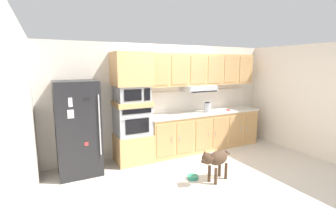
{
  "coord_description": "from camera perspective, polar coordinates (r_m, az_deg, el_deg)",
  "views": [
    {
      "loc": [
        -2.55,
        -4.03,
        2.04
      ],
      "look_at": [
        -0.45,
        0.1,
        1.28
      ],
      "focal_mm": 26.19,
      "sensor_mm": 36.0,
      "label": 1
    }
  ],
  "objects": [
    {
      "name": "refrigerator",
      "position": [
        4.88,
        -20.25,
        -5.04
      ],
      "size": [
        0.76,
        0.73,
        1.76
      ],
      "color": "black",
      "rests_on": "ground"
    },
    {
      "name": "electric_kettle",
      "position": [
        5.95,
        9.16,
        -0.54
      ],
      "size": [
        0.17,
        0.17,
        0.24
      ],
      "color": "#A8AAAF",
      "rests_on": "countertop_slab"
    },
    {
      "name": "dog_food_bowl",
      "position": [
        4.65,
        5.81,
        -16.33
      ],
      "size": [
        0.2,
        0.2,
        0.06
      ],
      "color": "#267F66",
      "rests_on": "ground"
    },
    {
      "name": "oven_base_cabinet",
      "position": [
        5.33,
        -8.1,
        -9.83
      ],
      "size": [
        0.74,
        0.62,
        0.6
      ],
      "primitive_type": "cube",
      "color": "tan",
      "rests_on": "ground"
    },
    {
      "name": "ground_plane",
      "position": [
        5.19,
        5.07,
        -13.89
      ],
      "size": [
        9.6,
        9.6,
        0.0
      ],
      "primitive_type": "plane",
      "color": "beige"
    },
    {
      "name": "side_panel_left",
      "position": [
        4.11,
        -29.96,
        -3.03
      ],
      "size": [
        0.12,
        7.1,
        2.5
      ],
      "primitive_type": "cube",
      "color": "beige",
      "rests_on": "ground"
    },
    {
      "name": "back_kitchen_wall",
      "position": [
        5.79,
        -0.59,
        1.47
      ],
      "size": [
        6.2,
        0.12,
        2.5
      ],
      "primitive_type": "cube",
      "color": "beige",
      "rests_on": "ground"
    },
    {
      "name": "countertop_slab",
      "position": [
        5.99,
        8.55,
        -1.75
      ],
      "size": [
        2.96,
        0.64,
        0.04
      ],
      "primitive_type": "cube",
      "color": "beige",
      "rests_on": "lower_cabinet_run"
    },
    {
      "name": "microwave",
      "position": [
        5.07,
        -8.39,
        2.65
      ],
      "size": [
        0.64,
        0.54,
        0.32
      ],
      "color": "#A8AAAF",
      "rests_on": "appliance_mid_shelf"
    },
    {
      "name": "appliance_mid_shelf",
      "position": [
        5.1,
        -8.35,
        0.31
      ],
      "size": [
        0.74,
        0.62,
        0.1
      ],
      "primitive_type": "cube",
      "color": "tan",
      "rests_on": "built_in_oven"
    },
    {
      "name": "upper_cabinet_with_hood",
      "position": [
        5.98,
        8.03,
        7.9
      ],
      "size": [
        2.92,
        0.48,
        0.88
      ],
      "color": "tan",
      "rests_on": "backsplash_panel"
    },
    {
      "name": "dog",
      "position": [
        4.46,
        11.09,
        -12.27
      ],
      "size": [
        0.8,
        0.37,
        0.61
      ],
      "rotation": [
        0.0,
        0.0,
        -2.85
      ],
      "color": "#473323",
      "rests_on": "ground"
    },
    {
      "name": "backsplash_panel",
      "position": [
        6.18,
        7.06,
        1.16
      ],
      "size": [
        2.96,
        0.02,
        0.5
      ],
      "primitive_type": "cube",
      "color": "silver",
      "rests_on": "countertop_slab"
    },
    {
      "name": "screwdriver",
      "position": [
        6.27,
        13.87,
        -1.11
      ],
      "size": [
        0.15,
        0.14,
        0.03
      ],
      "color": "red",
      "rests_on": "countertop_slab"
    },
    {
      "name": "lower_cabinet_run",
      "position": [
        6.09,
        8.47,
        -6.01
      ],
      "size": [
        2.92,
        0.63,
        0.88
      ],
      "color": "tan",
      "rests_on": "ground"
    },
    {
      "name": "side_panel_right",
      "position": [
        6.74,
        25.86,
        1.65
      ],
      "size": [
        0.12,
        7.1,
        2.5
      ],
      "primitive_type": "cube",
      "color": "silver",
      "rests_on": "ground"
    },
    {
      "name": "built_in_oven",
      "position": [
        5.16,
        -8.24,
        -3.53
      ],
      "size": [
        0.7,
        0.62,
        0.6
      ],
      "color": "#A8AAAF",
      "rests_on": "oven_base_cabinet"
    },
    {
      "name": "appliance_upper_cabinet",
      "position": [
        5.04,
        -8.54,
        8.3
      ],
      "size": [
        0.74,
        0.62,
        0.68
      ],
      "primitive_type": "cube",
      "color": "tan",
      "rests_on": "microwave"
    }
  ]
}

